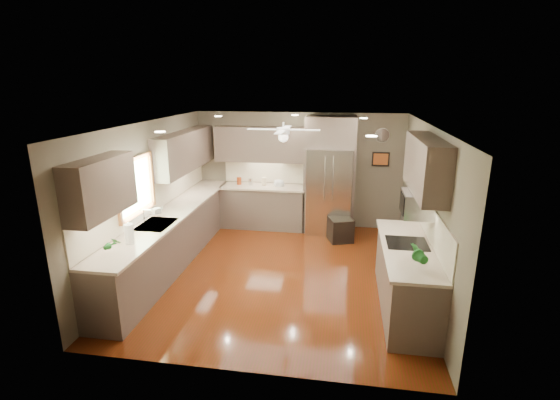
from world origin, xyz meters
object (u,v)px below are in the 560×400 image
(potted_plant_right, at_px, (418,254))
(refrigerator, at_px, (329,177))
(microwave, at_px, (417,204))
(canister_c, at_px, (264,181))
(bowl, at_px, (279,185))
(potted_plant_left, at_px, (112,244))
(paper_towel, at_px, (129,234))
(soap_bottle, at_px, (157,211))
(stool, at_px, (340,230))
(canister_b, at_px, (251,182))
(canister_a, at_px, (239,181))

(potted_plant_right, relative_size, refrigerator, 0.15)
(potted_plant_right, xyz_separation_m, microwave, (0.10, 0.93, 0.36))
(canister_c, distance_m, potted_plant_right, 4.57)
(bowl, distance_m, microwave, 3.69)
(potted_plant_left, distance_m, refrigerator, 4.68)
(refrigerator, relative_size, paper_towel, 7.86)
(refrigerator, bearing_deg, potted_plant_right, -71.35)
(canister_c, height_order, soap_bottle, soap_bottle)
(stool, bearing_deg, canister_b, 162.81)
(canister_a, height_order, potted_plant_left, potted_plant_left)
(canister_c, distance_m, bowl, 0.35)
(potted_plant_right, distance_m, microwave, 1.00)
(canister_c, relative_size, potted_plant_left, 0.57)
(canister_a, relative_size, potted_plant_left, 0.56)
(potted_plant_left, distance_m, potted_plant_right, 3.89)
(potted_plant_left, distance_m, microwave, 4.16)
(soap_bottle, relative_size, stool, 0.37)
(paper_towel, bearing_deg, stool, 45.21)
(potted_plant_left, height_order, microwave, microwave)
(potted_plant_right, xyz_separation_m, refrigerator, (-1.23, 3.63, 0.07))
(potted_plant_right, xyz_separation_m, paper_towel, (-3.86, 0.16, -0.04))
(potted_plant_right, relative_size, bowl, 1.52)
(canister_a, distance_m, microwave, 4.35)
(potted_plant_left, bearing_deg, stool, 48.40)
(canister_b, xyz_separation_m, potted_plant_right, (2.95, -3.71, 0.11))
(soap_bottle, height_order, stool, soap_bottle)
(canister_a, bearing_deg, bowl, -2.77)
(soap_bottle, xyz_separation_m, stool, (3.06, 1.75, -0.81))
(canister_c, distance_m, soap_bottle, 2.74)
(microwave, bearing_deg, refrigerator, 116.09)
(potted_plant_right, bearing_deg, potted_plant_left, -176.84)
(bowl, bearing_deg, canister_b, 176.38)
(microwave, height_order, stool, microwave)
(canister_c, relative_size, refrigerator, 0.07)
(canister_a, xyz_separation_m, canister_b, (0.26, -0.00, -0.01))
(refrigerator, distance_m, microwave, 3.03)
(canister_a, xyz_separation_m, potted_plant_left, (-0.68, -3.93, 0.06))
(potted_plant_left, xyz_separation_m, microwave, (3.98, 1.14, 0.40))
(soap_bottle, distance_m, stool, 3.61)
(soap_bottle, relative_size, bowl, 0.88)
(refrigerator, bearing_deg, canister_c, 176.55)
(potted_plant_right, bearing_deg, microwave, 83.90)
(canister_b, xyz_separation_m, potted_plant_left, (-0.94, -3.92, 0.07))
(canister_b, height_order, bowl, canister_b)
(microwave, bearing_deg, canister_a, 139.89)
(canister_b, distance_m, potted_plant_right, 4.74)
(soap_bottle, height_order, paper_towel, paper_towel)
(potted_plant_left, height_order, paper_towel, paper_towel)
(canister_c, bearing_deg, potted_plant_right, -54.54)
(bowl, bearing_deg, potted_plant_right, -57.76)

